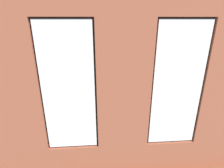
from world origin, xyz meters
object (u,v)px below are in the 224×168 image
couch_left (177,101)px  potted_plant_by_left_couch (153,85)px  table_plant_small (104,88)px  potted_plant_mid_room_small (134,88)px  cup_ceramic (108,91)px  remote_black (118,90)px  papasan_chair (110,78)px  potted_plant_beside_window_right (33,129)px  tv_flatscreen (38,81)px  potted_plant_foreground_right (57,74)px  candle_jar (97,92)px  couch_by_window (107,137)px  potted_plant_near_tv (46,93)px  potted_plant_corner_near_left (159,73)px  media_console (41,98)px  potted_plant_between_couches (167,124)px  remote_gray (111,93)px  coffee_table (108,94)px  potted_plant_corner_far_left (219,121)px

couch_left → potted_plant_by_left_couch: bearing=-169.0°
table_plant_small → potted_plant_mid_room_small: table_plant_small is taller
cup_ceramic → remote_black: cup_ceramic is taller
papasan_chair → potted_plant_beside_window_right: size_ratio=1.12×
tv_flatscreen → potted_plant_foreground_right: potted_plant_foreground_right is taller
candle_jar → potted_plant_mid_room_small: candle_jar is taller
couch_by_window → remote_black: couch_by_window is taller
potted_plant_near_tv → couch_by_window: bearing=139.3°
remote_black → potted_plant_corner_near_left: (-2.05, -1.46, 0.16)m
media_console → couch_by_window: bearing=132.2°
potted_plant_beside_window_right → potted_plant_between_couches: bearing=-177.0°
couch_by_window → potted_plant_beside_window_right: potted_plant_beside_window_right is taller
remote_gray → media_console: bearing=-178.1°
potted_plant_mid_room_small → potted_plant_corner_near_left: size_ratio=0.58×
coffee_table → papasan_chair: papasan_chair is taller
potted_plant_beside_window_right → cup_ceramic: bearing=-124.4°
couch_left → potted_plant_near_tv: bearing=-90.5°
candle_jar → potted_plant_between_couches: 2.83m
potted_plant_foreground_right → cup_ceramic: bearing=144.1°
potted_plant_near_tv → potted_plant_foreground_right: 2.55m
couch_left → table_plant_small: (2.44, -0.80, 0.22)m
coffee_table → potted_plant_between_couches: potted_plant_between_couches is taller
coffee_table → potted_plant_by_left_couch: size_ratio=2.27×
potted_plant_between_couches → potted_plant_foreground_right: 5.20m
tv_flatscreen → potted_plant_by_left_couch: 4.37m
tv_flatscreen → potted_plant_corner_far_left: 5.48m
coffee_table → potted_plant_near_tv: (1.87, 0.99, 0.52)m
media_console → potted_plant_corner_near_left: 5.09m
remote_gray → potted_plant_near_tv: bearing=-151.0°
remote_gray → papasan_chair: (-0.06, -1.61, 0.03)m
potted_plant_near_tv → papasan_chair: bearing=-129.2°
couch_left → coffee_table: size_ratio=1.54×
potted_plant_mid_room_small → tv_flatscreen: bearing=7.5°
potted_plant_corner_far_left → potted_plant_between_couches: bearing=-7.7°
couch_left → potted_plant_corner_far_left: size_ratio=1.86×
candle_jar → potted_plant_by_left_couch: size_ratio=0.16×
couch_left → potted_plant_corner_near_left: potted_plant_corner_near_left is taller
cup_ceramic → potted_plant_corner_near_left: bearing=-146.7°
couch_left → potted_plant_corner_far_left: bearing=0.3°
couch_by_window → potted_plant_near_tv: bearing=-40.7°
couch_left → potted_plant_corner_near_left: size_ratio=2.34×
papasan_chair → potted_plant_corner_far_left: size_ratio=1.07×
table_plant_small → media_console: (2.25, 0.06, -0.27)m
tv_flatscreen → potted_plant_corner_far_left: tv_flatscreen is taller
candle_jar → media_console: (2.01, -0.14, -0.19)m
tv_flatscreen → candle_jar: bearing=176.1°
remote_black → table_plant_small: bearing=-178.2°
media_console → potted_plant_foreground_right: bearing=-100.6°
couch_by_window → potted_plant_corner_far_left: size_ratio=1.73×
table_plant_small → potted_plant_beside_window_right: bearing=59.2°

